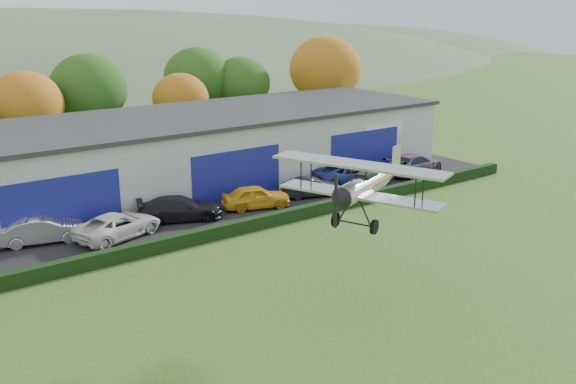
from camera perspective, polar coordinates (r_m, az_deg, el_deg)
ground at (r=26.24m, az=12.27°, el=-14.18°), size 300.00×300.00×0.00m
apron at (r=43.07m, az=-6.11°, el=-1.50°), size 48.00×9.00×0.05m
hedge at (r=39.07m, az=-2.56°, el=-2.73°), size 46.00×0.60×0.80m
hangar at (r=49.23m, az=-8.30°, el=3.87°), size 40.60×12.60×5.30m
tree_belt at (r=58.63m, az=-17.97°, el=8.17°), size 75.70×13.22×10.12m
car_1 at (r=39.14m, az=-21.10°, el=-3.15°), size 5.01×2.73×1.57m
car_2 at (r=38.64m, az=-14.96°, el=-2.89°), size 5.84×3.97×1.48m
car_3 at (r=40.92m, az=-9.65°, el=-1.44°), size 5.71×3.97×1.53m
car_4 at (r=42.76m, az=-2.88°, el=-0.43°), size 4.91×3.18×1.55m
car_5 at (r=45.35m, az=2.14°, el=0.45°), size 4.43×2.68×1.38m
car_6 at (r=48.59m, az=5.72°, el=1.63°), size 6.43×4.26×1.64m
car_7 at (r=52.40m, az=11.19°, el=2.48°), size 5.93×3.05×1.65m
biplane at (r=28.10m, az=7.13°, el=0.93°), size 6.89×7.66×2.92m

